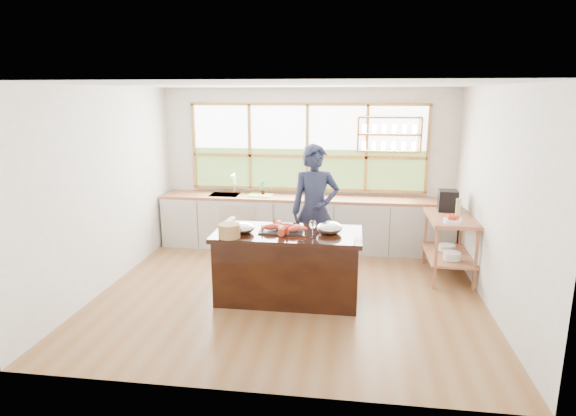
% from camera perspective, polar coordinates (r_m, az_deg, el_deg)
% --- Properties ---
extents(ground_plane, '(5.00, 5.00, 0.00)m').
position_cam_1_polar(ground_plane, '(6.55, 0.22, -9.95)').
color(ground_plane, brown).
extents(room_shell, '(5.02, 4.52, 2.71)m').
position_cam_1_polar(room_shell, '(6.57, 1.05, 6.02)').
color(room_shell, silver).
rests_on(room_shell, ground_plane).
extents(back_counter, '(4.90, 0.63, 0.90)m').
position_cam_1_polar(back_counter, '(8.22, 1.89, -1.70)').
color(back_counter, beige).
rests_on(back_counter, ground_plane).
extents(right_shelf_unit, '(0.62, 1.10, 0.90)m').
position_cam_1_polar(right_shelf_unit, '(7.26, 18.62, -3.23)').
color(right_shelf_unit, '#9F643D').
rests_on(right_shelf_unit, ground_plane).
extents(island, '(1.85, 0.90, 0.90)m').
position_cam_1_polar(island, '(6.19, -0.02, -6.82)').
color(island, black).
rests_on(island, ground_plane).
extents(cook, '(0.78, 0.60, 1.91)m').
position_cam_1_polar(cook, '(6.90, 3.22, -0.36)').
color(cook, '#1C2139').
rests_on(cook, ground_plane).
extents(potted_plant, '(0.15, 0.13, 0.24)m').
position_cam_1_polar(potted_plant, '(8.26, -3.04, 2.39)').
color(potted_plant, slate).
rests_on(potted_plant, back_counter).
extents(cutting_board, '(0.42, 0.33, 0.01)m').
position_cam_1_polar(cutting_board, '(8.22, -3.26, 1.53)').
color(cutting_board, '#74BB4A').
rests_on(cutting_board, back_counter).
extents(espresso_machine, '(0.29, 0.31, 0.31)m').
position_cam_1_polar(espresso_machine, '(7.49, 18.40, 0.84)').
color(espresso_machine, black).
rests_on(espresso_machine, right_shelf_unit).
extents(wine_bottle, '(0.09, 0.09, 0.29)m').
position_cam_1_polar(wine_bottle, '(7.02, 19.52, -0.13)').
color(wine_bottle, tan).
rests_on(wine_bottle, right_shelf_unit).
extents(fruit_bowl, '(0.24, 0.24, 0.11)m').
position_cam_1_polar(fruit_bowl, '(6.85, 18.93, -1.30)').
color(fruit_bowl, white).
rests_on(fruit_bowl, right_shelf_unit).
extents(slate_board, '(0.56, 0.42, 0.02)m').
position_cam_1_polar(slate_board, '(6.10, -0.74, -2.64)').
color(slate_board, black).
rests_on(slate_board, island).
extents(lobster_pile, '(0.52, 0.48, 0.08)m').
position_cam_1_polar(lobster_pile, '(6.06, -0.58, -2.28)').
color(lobster_pile, red).
rests_on(lobster_pile, slate_board).
extents(mixing_bowl_left, '(0.28, 0.28, 0.14)m').
position_cam_1_polar(mixing_bowl_left, '(6.04, -5.33, -2.37)').
color(mixing_bowl_left, silver).
rests_on(mixing_bowl_left, island).
extents(mixing_bowl_right, '(0.32, 0.32, 0.15)m').
position_cam_1_polar(mixing_bowl_right, '(6.01, 4.95, -2.36)').
color(mixing_bowl_right, silver).
rests_on(mixing_bowl_right, island).
extents(wine_glass, '(0.08, 0.08, 0.22)m').
position_cam_1_polar(wine_glass, '(5.76, 2.94, -2.05)').
color(wine_glass, white).
rests_on(wine_glass, island).
extents(wicker_basket, '(0.26, 0.26, 0.17)m').
position_cam_1_polar(wicker_basket, '(5.84, -6.99, -2.70)').
color(wicker_basket, '#9C6845').
rests_on(wicker_basket, island).
extents(parchment_roll, '(0.11, 0.31, 0.08)m').
position_cam_1_polar(parchment_roll, '(6.44, -7.01, -1.60)').
color(parchment_roll, white).
rests_on(parchment_roll, island).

